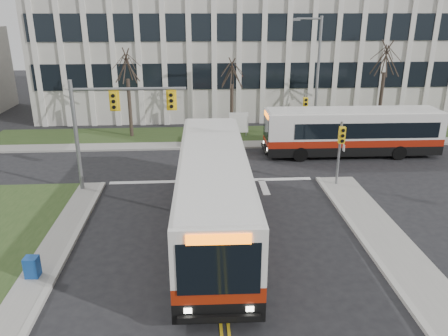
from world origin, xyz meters
TOP-DOWN VIEW (x-y plane):
  - ground at (0.00, 0.00)m, footprint 120.00×120.00m
  - sidewalk_cross at (5.00, 15.20)m, footprint 44.00×1.60m
  - building_lawn at (5.00, 18.00)m, footprint 44.00×5.00m
  - office_building at (5.00, 30.00)m, footprint 40.00×16.00m
  - mast_arm_signal at (-5.62, 7.16)m, footprint 6.11×0.38m
  - signal_pole_near at (7.20, 6.90)m, footprint 0.34×0.39m
  - signal_pole_far at (7.20, 15.40)m, footprint 0.34×0.39m
  - streetlight at (8.03, 16.20)m, footprint 2.15×0.25m
  - directory_sign at (2.50, 17.50)m, footprint 1.50×0.12m
  - tree_left at (-6.00, 18.00)m, footprint 1.80×1.80m
  - tree_mid at (2.00, 18.20)m, footprint 1.80×1.80m
  - tree_right at (14.00, 18.00)m, footprint 1.80×1.80m
  - bus_main at (-0.09, 2.02)m, footprint 3.15×13.63m
  - bus_cross at (9.86, 12.51)m, footprint 11.93×2.71m
  - newspaper_box_blue at (-7.05, -1.45)m, footprint 0.52×0.47m

SIDE VIEW (x-z plane):
  - ground at x=0.00m, z-range 0.00..0.00m
  - building_lawn at x=5.00m, z-range 0.00..0.12m
  - sidewalk_cross at x=5.00m, z-range 0.00..0.14m
  - newspaper_box_blue at x=-7.05m, z-range 0.00..0.95m
  - directory_sign at x=2.50m, z-range 0.17..2.17m
  - bus_cross at x=9.86m, z-range 0.00..3.17m
  - bus_main at x=-0.09m, z-range 0.00..3.62m
  - signal_pole_near at x=7.20m, z-range 0.60..4.40m
  - signal_pole_far at x=7.20m, z-range 0.60..4.40m
  - mast_arm_signal at x=-5.62m, z-range 1.16..7.36m
  - tree_mid at x=2.00m, z-range 1.47..8.29m
  - streetlight at x=8.03m, z-range 0.59..9.79m
  - tree_left at x=-6.00m, z-range 1.66..9.36m
  - tree_right at x=14.00m, z-range 1.78..10.03m
  - office_building at x=5.00m, z-range 0.00..12.00m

